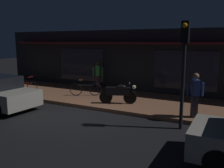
{
  "coord_description": "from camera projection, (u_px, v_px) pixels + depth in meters",
  "views": [
    {
      "loc": [
        5.56,
        -7.61,
        2.96
      ],
      "look_at": [
        0.34,
        2.4,
        0.95
      ],
      "focal_mm": 38.68,
      "sensor_mm": 36.0,
      "label": 1
    }
  ],
  "objects": [
    {
      "name": "ground_plane",
      "position": [
        77.0,
        116.0,
        9.7
      ],
      "size": [
        60.0,
        60.0,
        0.0
      ],
      "primitive_type": "plane",
      "color": "black"
    },
    {
      "name": "motorcycle",
      "position": [
        119.0,
        93.0,
        10.94
      ],
      "size": [
        1.62,
        0.84,
        0.97
      ],
      "color": "black",
      "rests_on": "sidewalk_slab"
    },
    {
      "name": "sidewalk_slab",
      "position": [
        112.0,
        98.0,
        12.3
      ],
      "size": [
        18.0,
        4.0,
        0.15
      ],
      "primitive_type": "cube",
      "color": "brown",
      "rests_on": "ground_plane"
    },
    {
      "name": "bicycle_extra",
      "position": [
        25.0,
        86.0,
        13.29
      ],
      "size": [
        1.65,
        0.42,
        0.91
      ],
      "color": "black",
      "rests_on": "sidewalk_slab"
    },
    {
      "name": "traffic_light_pole",
      "position": [
        184.0,
        56.0,
        7.83
      ],
      "size": [
        0.24,
        0.33,
        3.6
      ],
      "color": "black",
      "rests_on": "ground_plane"
    },
    {
      "name": "bicycle_parked",
      "position": [
        86.0,
        89.0,
        12.58
      ],
      "size": [
        1.48,
        0.81,
        0.91
      ],
      "color": "black",
      "rests_on": "sidewalk_slab"
    },
    {
      "name": "person_bystander",
      "position": [
        195.0,
        94.0,
        8.89
      ],
      "size": [
        0.59,
        0.44,
        1.67
      ],
      "color": "#28232D",
      "rests_on": "sidewalk_slab"
    },
    {
      "name": "storefront_building",
      "position": [
        137.0,
        60.0,
        14.95
      ],
      "size": [
        18.0,
        3.3,
        3.6
      ],
      "color": "black",
      "rests_on": "ground_plane"
    },
    {
      "name": "person_photographer",
      "position": [
        98.0,
        75.0,
        13.92
      ],
      "size": [
        0.59,
        0.44,
        1.67
      ],
      "color": "#28232D",
      "rests_on": "sidewalk_slab"
    }
  ]
}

